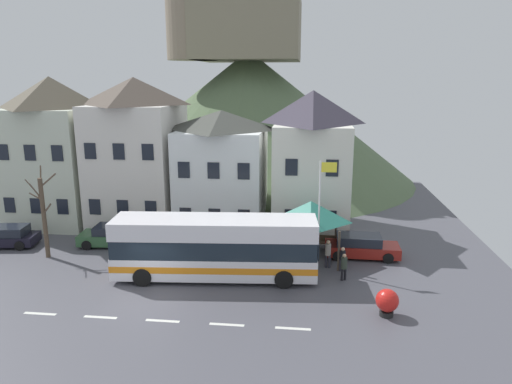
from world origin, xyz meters
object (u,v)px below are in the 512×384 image
parked_car_00 (113,236)px  pedestrian_03 (343,258)px  townhouse_02 (222,170)px  parked_car_01 (361,246)px  transit_bus (215,248)px  townhouse_00 (56,151)px  pedestrian_00 (344,265)px  parked_car_02 (6,236)px  pedestrian_01 (285,249)px  pedestrian_02 (328,253)px  townhouse_01 (137,153)px  public_bench (323,242)px  harbour_buoy (387,301)px  bus_shelter (311,212)px  hilltop_castle (248,111)px  bare_tree_00 (44,214)px  townhouse_03 (312,162)px  flagpole (321,207)px

parked_car_00 → pedestrian_03: 15.16m
townhouse_02 → parked_car_01: (9.64, -5.02, -3.65)m
transit_bus → pedestrian_03: bearing=9.0°
townhouse_00 → parked_car_01: (22.49, -5.19, -4.82)m
pedestrian_00 → parked_car_02: bearing=172.3°
pedestrian_01 → pedestrian_03: 3.46m
parked_car_00 → pedestrian_02: 14.28m
townhouse_01 → public_bench: 15.24m
townhouse_00 → parked_car_01: 23.58m
transit_bus → pedestrian_00: (7.10, 0.45, -0.84)m
parked_car_00 → harbour_buoy: (16.66, -7.74, 0.06)m
bus_shelter → hilltop_castle: bearing=106.2°
hilltop_castle → parked_car_02: (-13.17, -23.77, -6.76)m
hilltop_castle → parked_car_00: size_ratio=8.24×
hilltop_castle → transit_bus: hilltop_castle is taller
parked_car_00 → pedestrian_00: bearing=160.8°
public_bench → bare_tree_00: size_ratio=0.30×
townhouse_02 → pedestrian_03: 11.72m
pedestrian_00 → hilltop_castle: bearing=108.2°
parked_car_01 → public_bench: size_ratio=2.69×
transit_bus → pedestrian_01: 4.57m
townhouse_00 → pedestrian_01: (17.84, -6.81, -4.61)m
parked_car_00 → bare_tree_00: size_ratio=0.76×
hilltop_castle → parked_car_01: 26.07m
bus_shelter → townhouse_03: bearing=90.0°
townhouse_00 → pedestrian_02: townhouse_00 is taller
townhouse_02 → flagpole: 10.10m
pedestrian_00 → public_bench: bearing=101.5°
parked_car_00 → flagpole: bearing=165.3°
transit_bus → pedestrian_03: size_ratio=7.79×
townhouse_00 → pedestrian_00: bearing=-22.7°
pedestrian_00 → pedestrian_01: bearing=148.7°
parked_car_02 → bus_shelter: bearing=171.8°
townhouse_03 → parked_car_01: bearing=-59.4°
townhouse_03 → parked_car_01: 7.59m
hilltop_castle → bus_shelter: bearing=-73.8°
flagpole → pedestrian_02: bearing=25.6°
pedestrian_01 → pedestrian_00: bearing=-31.3°
hilltop_castle → parked_car_00: bearing=-105.0°
parked_car_02 → townhouse_02: bearing=-165.4°
harbour_buoy → townhouse_01: bearing=142.3°
townhouse_00 → bare_tree_00: size_ratio=1.94×
pedestrian_03 → bare_tree_00: 18.24m
townhouse_02 → harbour_buoy: bearing=-51.2°
parked_car_01 → bare_tree_00: size_ratio=0.80×
bus_shelter → public_bench: size_ratio=2.18×
parked_car_01 → pedestrian_00: size_ratio=2.96×
townhouse_02 → pedestrian_01: (4.98, -6.64, -3.44)m
flagpole → harbour_buoy: bearing=-59.8°
townhouse_03 → parked_car_01: townhouse_03 is taller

